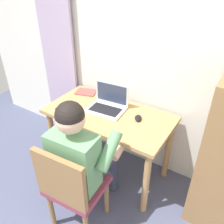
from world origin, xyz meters
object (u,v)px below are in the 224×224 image
chair (72,186)px  notebook_pad (86,92)px  computer_mouse (138,118)px  desk_clock (60,110)px  desk (109,123)px  laptop (108,104)px  person_seated (84,154)px

chair → notebook_pad: chair is taller
computer_mouse → desk_clock: (-0.68, -0.27, -0.00)m
desk → computer_mouse: bearing=10.8°
laptop → notebook_pad: (-0.37, 0.14, -0.05)m
desk → computer_mouse: 0.31m
desk → laptop: (-0.05, 0.06, 0.16)m
laptop → chair: bearing=-78.1°
desk → person_seated: size_ratio=1.00×
person_seated → desk_clock: 0.57m
desk_clock → notebook_pad: bearing=93.5°
person_seated → notebook_pad: person_seated is taller
desk → notebook_pad: bearing=154.1°
laptop → desk_clock: 0.45m
chair → computer_mouse: bearing=77.0°
chair → notebook_pad: 1.07m
person_seated → computer_mouse: person_seated is taller
desk → chair: chair is taller
notebook_pad → desk_clock: bearing=-103.9°
laptop → desk_clock: (-0.35, -0.28, -0.04)m
desk → person_seated: person_seated is taller
laptop → desk: bearing=-51.3°
laptop → desk_clock: laptop is taller
laptop → computer_mouse: laptop is taller
laptop → desk_clock: size_ratio=4.02×
person_seated → laptop: person_seated is taller
chair → computer_mouse: (0.17, 0.73, 0.27)m
computer_mouse → desk_clock: size_ratio=1.11×
desk_clock → laptop: bearing=39.0°
desk → chair: (0.11, -0.68, -0.14)m
laptop → computer_mouse: bearing=-1.5°
desk → notebook_pad: notebook_pad is taller
desk → chair: size_ratio=1.36×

